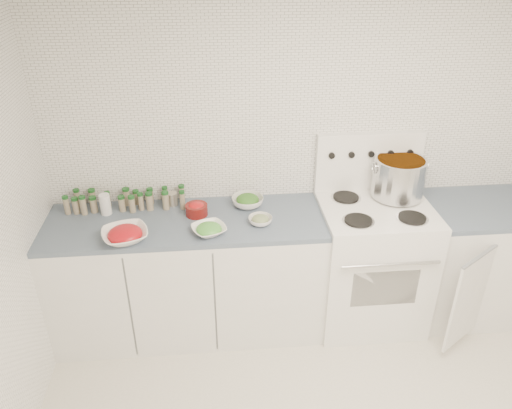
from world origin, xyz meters
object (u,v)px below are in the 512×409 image
object	(u,v)px
stock_pot	(399,176)
bowl_tomato	(125,235)
stove	(370,260)
bowl_snowpea	(209,229)

from	to	relation	value
stock_pot	bowl_tomato	bearing A→B (deg)	-169.53
stove	bowl_snowpea	world-z (taller)	stove
stove	stock_pot	bearing A→B (deg)	37.92
stock_pot	bowl_tomato	distance (m)	1.88
bowl_snowpea	bowl_tomato	bearing A→B (deg)	-176.98
stove	bowl_snowpea	xyz separation A→B (m)	(-1.15, -0.17, 0.43)
stove	stock_pot	size ratio (longest dim) A/B	3.58
bowl_tomato	bowl_snowpea	size ratio (longest dim) A/B	1.27
stove	bowl_snowpea	bearing A→B (deg)	-171.33
bowl_tomato	bowl_snowpea	world-z (taller)	bowl_tomato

